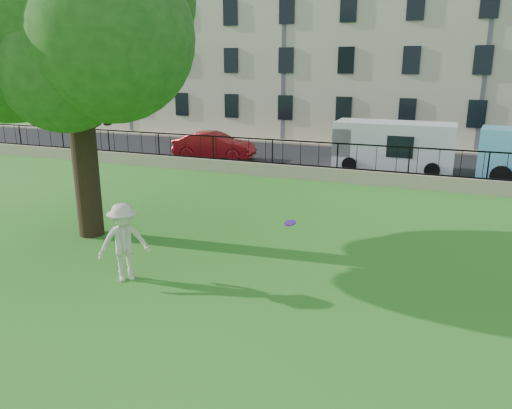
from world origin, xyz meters
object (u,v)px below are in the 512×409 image
at_px(tree, 69,17).
at_px(man, 124,242).
at_px(frisbee, 290,223).
at_px(red_sedan, 214,146).
at_px(white_van, 394,146).

relative_size(tree, man, 4.97).
height_order(frisbee, red_sedan, frisbee).
xyz_separation_m(man, red_sedan, (-4.87, 14.99, -0.24)).
bearing_deg(red_sedan, tree, -178.88).
height_order(tree, man, tree).
distance_m(frisbee, white_van, 14.46).
relative_size(man, white_van, 0.34).
distance_m(tree, frisbee, 8.44).
distance_m(man, white_van, 16.07).
relative_size(frisbee, red_sedan, 0.06).
relative_size(tree, red_sedan, 2.17).
height_order(red_sedan, white_van, white_van).
bearing_deg(white_van, man, -105.87).
bearing_deg(frisbee, tree, 167.88).
bearing_deg(man, red_sedan, 61.78).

